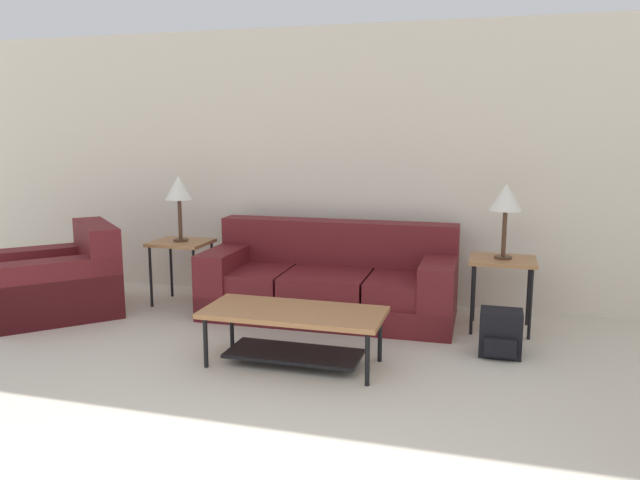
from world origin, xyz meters
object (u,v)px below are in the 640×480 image
Objects in this scene: table_lamp_left at (179,190)px; backpack at (501,333)px; side_table_right at (502,267)px; table_lamp_right at (506,199)px; couch at (330,283)px; coffee_table at (294,324)px; armchair at (60,283)px; side_table_left at (181,248)px.

backpack is at bearing -11.92° from table_lamp_left.
table_lamp_left is (-2.93, 0.00, 0.55)m from side_table_right.
table_lamp_left is 2.93m from table_lamp_right.
couch is 1.74× the size of coffee_table.
backpack is at bearing -0.31° from armchair.
table_lamp_left is at bearing 180.00° from side_table_right.
backpack is at bearing -89.70° from table_lamp_right.
armchair is 3.96m from table_lamp_right.
couch is 1.66m from table_lamp_left.
coffee_table is 2.10m from table_lamp_left.
table_lamp_right reaches higher than couch.
side_table_left is at bearing 33.47° from armchair.
couch is 3.59× the size of table_lamp_right.
side_table_right reaches higher than coffee_table.
coffee_table is 1.87m from side_table_right.
side_table_left is 2.98m from table_lamp_right.
armchair is 1.09× the size of coffee_table.
couch is at bearing 0.30° from side_table_left.
coffee_table is at bearing -38.51° from table_lamp_left.
table_lamp_right is at bearing 0.00° from table_lamp_left.
backpack is at bearing -89.70° from side_table_right.
coffee_table is 1.96m from side_table_left.
side_table_right is 0.98× the size of table_lamp_right.
backpack is at bearing 22.84° from coffee_table.
side_table_left is 0.98× the size of table_lamp_left.
couch reaches higher than side_table_left.
armchair is at bearing -165.65° from couch.
coffee_table is (0.06, -1.22, 0.00)m from couch.
side_table_right is at bearing 0.00° from table_lamp_right.
coffee_table is 3.74× the size of backpack.
side_table_left reaches higher than backpack.
couch is 1.22m from coffee_table.
armchair reaches higher than side_table_right.
side_table_right reaches higher than backpack.
coffee_table is at bearing -139.23° from table_lamp_right.
armchair reaches higher than coffee_table.
armchair is at bearing -171.13° from side_table_right.
side_table_left is 1.78× the size of backpack.
table_lamp_left is at bearing 168.08° from backpack.
couch is at bearing 179.71° from table_lamp_right.
couch is 3.59× the size of table_lamp_left.
table_lamp_left is (0.90, 0.60, 0.81)m from armchair.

